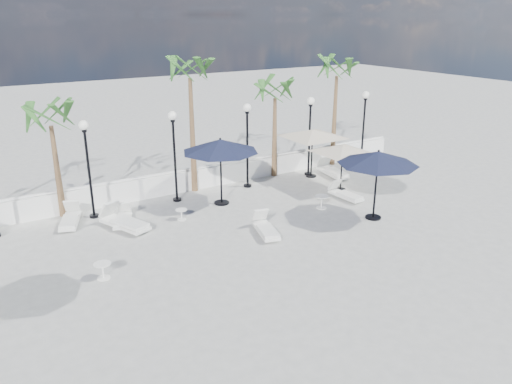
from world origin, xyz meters
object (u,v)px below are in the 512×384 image
lounger_3 (70,219)px  parasol_navy_right (378,158)px  lounger_6 (266,228)px  lounger_2 (124,221)px  parasol_navy_mid (220,146)px  lounger_7 (333,171)px  lounger_4 (123,219)px  parasol_cream_sq_b (343,146)px  parasol_cream_sq_a (313,130)px  lounger_5 (345,194)px

lounger_3 → parasol_navy_right: bearing=-8.2°
lounger_3 → lounger_6: 7.42m
lounger_2 → parasol_navy_mid: parasol_navy_mid is taller
lounger_3 → lounger_7: (12.34, -0.52, 0.03)m
parasol_navy_mid → lounger_3: bearing=170.3°
lounger_7 → lounger_4: bearing=-169.5°
lounger_6 → lounger_7: lounger_7 is taller
lounger_4 → lounger_6: size_ratio=0.90×
lounger_2 → parasol_cream_sq_b: (9.68, -0.89, 1.79)m
parasol_cream_sq_a → lounger_4: bearing=-174.4°
lounger_4 → lounger_7: lounger_7 is taller
lounger_7 → parasol_cream_sq_a: size_ratio=0.42×
lounger_4 → parasol_cream_sq_b: 9.88m
lounger_4 → parasol_cream_sq_a: bearing=30.1°
lounger_2 → parasol_cream_sq_a: bearing=-13.7°
lounger_2 → lounger_4: size_ratio=1.35×
lounger_3 → parasol_cream_sq_a: 11.59m
lounger_3 → parasol_cream_sq_a: (11.40, -0.02, 2.10)m
lounger_6 → parasol_navy_right: parasol_navy_right is taller
lounger_2 → lounger_6: size_ratio=1.21×
parasol_navy_mid → lounger_2: bearing=-174.6°
lounger_4 → parasol_cream_sq_a: size_ratio=0.33×
lounger_5 → parasol_cream_sq_a: parasol_cream_sq_a is taller
lounger_3 → lounger_6: lounger_3 is taller
lounger_6 → parasol_navy_right: 5.00m
lounger_6 → parasol_cream_sq_a: bearing=54.8°
lounger_4 → lounger_5: 9.32m
lounger_6 → parasol_cream_sq_b: (5.49, 2.29, 1.84)m
lounger_7 → parasol_cream_sq_a: bearing=160.0°
lounger_6 → parasol_cream_sq_a: size_ratio=0.37×
lounger_2 → lounger_5: bearing=-33.5°
lounger_6 → lounger_7: size_ratio=0.88×
lounger_3 → parasol_navy_right: parasol_navy_right is taller
parasol_navy_mid → parasol_cream_sq_a: 5.57m
lounger_2 → lounger_5: 9.29m
lounger_5 → parasol_navy_mid: bearing=151.1°
lounger_3 → lounger_4: size_ratio=1.14×
lounger_7 → lounger_3: bearing=-174.3°
parasol_navy_right → parasol_cream_sq_a: 5.64m
parasol_navy_mid → parasol_cream_sq_b: (5.39, -1.29, -0.43)m
lounger_2 → lounger_5: size_ratio=1.31×
lounger_6 → parasol_navy_mid: bearing=103.9°
lounger_5 → lounger_7: bearing=56.4°
lounger_6 → lounger_7: 7.69m
lounger_4 → lounger_7: 10.64m
lounger_2 → parasol_cream_sq_a: size_ratio=0.44×
lounger_2 → parasol_navy_mid: size_ratio=0.72×
lounger_4 → lounger_6: 5.48m
parasol_navy_mid → lounger_4: bearing=179.3°
lounger_4 → lounger_7: size_ratio=0.79×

